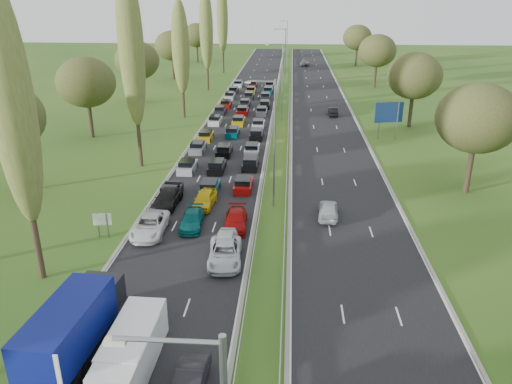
# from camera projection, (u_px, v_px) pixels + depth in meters

# --- Properties ---
(ground) EXTENTS (260.00, 260.00, 0.00)m
(ground) POSITION_uv_depth(u_px,v_px,m) (282.00, 117.00, 81.95)
(ground) COLOR #265119
(ground) RESTS_ON ground
(near_carriageway) EXTENTS (10.50, 215.00, 0.04)m
(near_carriageway) POSITION_uv_depth(u_px,v_px,m) (242.00, 113.00, 84.70)
(near_carriageway) COLOR black
(near_carriageway) RESTS_ON ground
(far_carriageway) EXTENTS (10.50, 215.00, 0.04)m
(far_carriageway) POSITION_uv_depth(u_px,v_px,m) (322.00, 115.00, 83.84)
(far_carriageway) COLOR black
(far_carriageway) RESTS_ON ground
(central_reservation) EXTENTS (2.36, 215.00, 0.32)m
(central_reservation) POSITION_uv_depth(u_px,v_px,m) (282.00, 111.00, 84.07)
(central_reservation) COLOR gray
(central_reservation) RESTS_ON ground
(lamp_columns) EXTENTS (0.18, 140.18, 12.00)m
(lamp_columns) POSITION_uv_depth(u_px,v_px,m) (282.00, 83.00, 77.88)
(lamp_columns) COLOR gray
(lamp_columns) RESTS_ON ground
(poplar_row) EXTENTS (2.80, 127.80, 22.44)m
(poplar_row) POSITION_uv_depth(u_px,v_px,m) (163.00, 46.00, 67.43)
(poplar_row) COLOR #2D2116
(poplar_row) RESTS_ON ground
(woodland_left) EXTENTS (8.00, 166.00, 11.10)m
(woodland_left) POSITION_uv_depth(u_px,v_px,m) (76.00, 87.00, 64.70)
(woodland_left) COLOR #2D2116
(woodland_left) RESTS_ON ground
(woodland_right) EXTENTS (8.00, 153.00, 11.10)m
(woodland_right) POSITION_uv_depth(u_px,v_px,m) (429.00, 86.00, 65.51)
(woodland_right) COLOR #2D2116
(woodland_right) RESTS_ON ground
(traffic_queue_fill) EXTENTS (9.05, 67.98, 0.80)m
(traffic_queue_fill) POSITION_uv_depth(u_px,v_px,m) (239.00, 118.00, 79.74)
(traffic_queue_fill) COLOR black
(traffic_queue_fill) RESTS_ON ground
(near_car_2) EXTENTS (2.71, 5.60, 1.54)m
(near_car_2) POSITION_uv_depth(u_px,v_px,m) (150.00, 225.00, 41.89)
(near_car_2) COLOR silver
(near_car_2) RESTS_ON near_carriageway
(near_car_3) EXTENTS (2.36, 5.33, 1.52)m
(near_car_3) POSITION_uv_depth(u_px,v_px,m) (167.00, 198.00, 47.42)
(near_car_3) COLOR black
(near_car_3) RESTS_ON near_carriageway
(near_car_7) EXTENTS (2.10, 4.65, 1.32)m
(near_car_7) POSITION_uv_depth(u_px,v_px,m) (192.00, 220.00, 43.16)
(near_car_7) COLOR #055254
(near_car_7) RESTS_ON near_carriageway
(near_car_8) EXTENTS (2.09, 4.60, 1.53)m
(near_car_8) POSITION_uv_depth(u_px,v_px,m) (204.00, 199.00, 47.26)
(near_car_8) COLOR gold
(near_car_8) RESTS_ON near_carriageway
(near_car_9) EXTENTS (1.63, 4.22, 1.37)m
(near_car_9) POSITION_uv_depth(u_px,v_px,m) (190.00, 381.00, 25.17)
(near_car_9) COLOR black
(near_car_9) RESTS_ON near_carriageway
(near_car_10) EXTENTS (2.85, 5.46, 1.47)m
(near_car_10) POSITION_uv_depth(u_px,v_px,m) (225.00, 253.00, 37.45)
(near_car_10) COLOR silver
(near_car_10) RESTS_ON near_carriageway
(near_car_11) EXTENTS (2.16, 4.84, 1.38)m
(near_car_11) POSITION_uv_depth(u_px,v_px,m) (236.00, 220.00, 43.03)
(near_car_11) COLOR #920908
(near_car_11) RESTS_ON near_carriageway
(near_car_12) EXTENTS (1.83, 4.38, 1.48)m
(near_car_12) POSITION_uv_depth(u_px,v_px,m) (225.00, 243.00, 38.98)
(near_car_12) COLOR silver
(near_car_12) RESTS_ON near_carriageway
(far_car_0) EXTENTS (2.05, 4.49, 1.49)m
(far_car_0) POSITION_uv_depth(u_px,v_px,m) (328.00, 209.00, 45.02)
(far_car_0) COLOR #AEB5B8
(far_car_0) RESTS_ON far_carriageway
(far_car_1) EXTENTS (1.46, 4.12, 1.35)m
(far_car_1) POSITION_uv_depth(u_px,v_px,m) (333.00, 111.00, 82.98)
(far_car_1) COLOR black
(far_car_1) RESTS_ON far_carriageway
(far_car_2) EXTENTS (2.69, 5.27, 1.42)m
(far_car_2) POSITION_uv_depth(u_px,v_px,m) (305.00, 63.00, 140.95)
(far_car_2) COLOR slate
(far_car_2) RESTS_ON far_carriageway
(blue_lorry) EXTENTS (2.50, 9.00, 3.80)m
(blue_lorry) POSITION_uv_depth(u_px,v_px,m) (76.00, 326.00, 27.25)
(blue_lorry) COLOR black
(blue_lorry) RESTS_ON near_carriageway
(white_van_front) EXTENTS (2.19, 5.59, 2.25)m
(white_van_front) POSITION_uv_depth(u_px,v_px,m) (129.00, 358.00, 26.10)
(white_van_front) COLOR silver
(white_van_front) RESTS_ON near_carriageway
(white_van_rear) EXTENTS (2.24, 5.71, 2.30)m
(white_van_rear) POSITION_uv_depth(u_px,v_px,m) (136.00, 341.00, 27.33)
(white_van_rear) COLOR white
(white_van_rear) RESTS_ON near_carriageway
(info_sign) EXTENTS (1.50, 0.25, 2.10)m
(info_sign) POSITION_uv_depth(u_px,v_px,m) (102.00, 222.00, 41.14)
(info_sign) COLOR gray
(info_sign) RESTS_ON ground
(direction_sign) EXTENTS (3.94, 0.89, 5.20)m
(direction_sign) POSITION_uv_depth(u_px,v_px,m) (389.00, 114.00, 68.36)
(direction_sign) COLOR gray
(direction_sign) RESTS_ON ground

